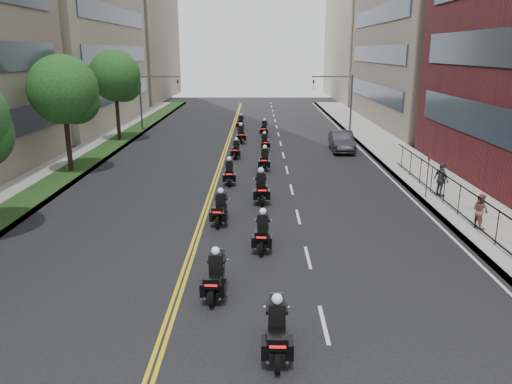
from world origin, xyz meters
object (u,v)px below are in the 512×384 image
motorcycle_5 (261,189)px  motorcycle_9 (265,143)px  motorcycle_2 (216,277)px  motorcycle_4 (220,210)px  motorcycle_3 (263,233)px  motorcycle_11 (264,129)px  motorcycle_12 (241,123)px  motorcycle_10 (241,135)px  motorcycle_1 (277,332)px  motorcycle_8 (236,150)px  pedestrian_b (480,211)px  motorcycle_7 (265,160)px  motorcycle_6 (229,173)px  parked_sedan (342,141)px  pedestrian_c (441,180)px

motorcycle_5 → motorcycle_9: (0.37, 14.65, -0.14)m
motorcycle_2 → motorcycle_4: (-0.37, 7.26, -0.00)m
motorcycle_3 → motorcycle_11: (0.40, 28.06, -0.00)m
motorcycle_5 → motorcycle_11: (0.43, 21.47, -0.07)m
motorcycle_3 → motorcycle_12: (-1.99, 32.17, -0.02)m
motorcycle_4 → motorcycle_10: (0.25, 21.34, 0.03)m
motorcycle_3 → motorcycle_2: bearing=-107.3°
motorcycle_1 → motorcycle_3: size_ratio=1.01×
motorcycle_8 → motorcycle_12: bearing=94.6°
motorcycle_3 → pedestrian_b: bearing=16.4°
motorcycle_7 → pedestrian_b: pedestrian_b is taller
motorcycle_8 → pedestrian_b: pedestrian_b is taller
motorcycle_6 → motorcycle_11: motorcycle_11 is taller
motorcycle_8 → parked_sedan: 8.91m
motorcycle_3 → motorcycle_8: motorcycle_3 is taller
motorcycle_1 → pedestrian_b: (9.46, 9.63, 0.26)m
motorcycle_2 → parked_sedan: motorcycle_2 is taller
motorcycle_8 → motorcycle_12: (-0.14, 14.23, 0.04)m
motorcycle_4 → pedestrian_c: (11.73, 4.05, 0.42)m
motorcycle_5 → pedestrian_b: size_ratio=1.61×
motorcycle_1 → pedestrian_c: (9.46, 14.63, 0.40)m
motorcycle_6 → pedestrian_c: (11.72, -3.19, 0.43)m
motorcycle_10 → motorcycle_2: bearing=-94.3°
motorcycle_3 → motorcycle_12: size_ratio=1.03×
motorcycle_10 → motorcycle_3: bearing=-90.6°
motorcycle_1 → motorcycle_7: 21.58m
motorcycle_3 → pedestrian_b: size_ratio=1.47×
motorcycle_8 → motorcycle_10: (0.14, 6.54, 0.08)m
motorcycle_3 → motorcycle_4: 3.70m
motorcycle_7 → motorcycle_4: bearing=-97.8°
motorcycle_12 → motorcycle_8: bearing=-83.5°
motorcycle_6 → motorcycle_8: bearing=86.7°
motorcycle_1 → pedestrian_c: size_ratio=1.25×
motorcycle_10 → motorcycle_11: (2.11, 3.57, -0.02)m
motorcycle_3 → motorcycle_10: size_ratio=0.97×
motorcycle_1 → motorcycle_4: bearing=103.1°
motorcycle_6 → pedestrian_b: pedestrian_b is taller
pedestrian_c → motorcycle_2: bearing=115.9°
motorcycle_1 → pedestrian_b: size_ratio=1.48×
motorcycle_5 → pedestrian_c: bearing=1.0°
motorcycle_5 → motorcycle_9: bearing=86.1°
motorcycle_1 → motorcycle_11: 35.50m
motorcycle_7 → motorcycle_12: motorcycle_7 is taller
motorcycle_1 → motorcycle_8: 25.47m
motorcycle_11 → motorcycle_1: bearing=-85.4°
motorcycle_2 → motorcycle_3: 4.41m
pedestrian_b → motorcycle_12: bearing=2.6°
motorcycle_3 → motorcycle_12: motorcycle_3 is taller
motorcycle_2 → motorcycle_11: bearing=90.3°
motorcycle_9 → motorcycle_11: 6.81m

